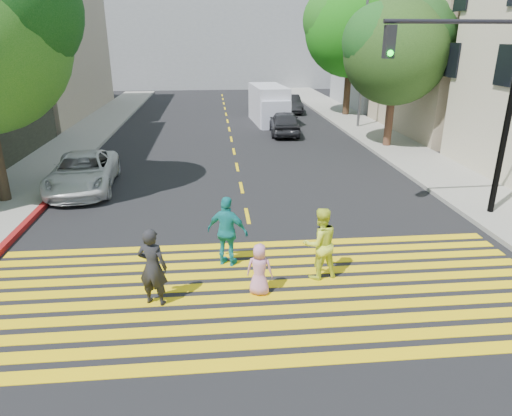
{
  "coord_description": "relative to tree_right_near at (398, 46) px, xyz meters",
  "views": [
    {
      "loc": [
        -1.03,
        -7.86,
        5.51
      ],
      "look_at": [
        0.0,
        3.0,
        1.4
      ],
      "focal_mm": 32.0,
      "sensor_mm": 36.0,
      "label": 1
    }
  ],
  "objects": [
    {
      "name": "ground",
      "position": [
        -8.15,
        -15.11,
        -5.06
      ],
      "size": [
        120.0,
        120.0,
        0.0
      ],
      "primitive_type": "plane",
      "color": "black"
    },
    {
      "name": "sidewalk_left",
      "position": [
        -16.65,
        6.89,
        -4.99
      ],
      "size": [
        3.0,
        40.0,
        0.15
      ],
      "primitive_type": "cube",
      "color": "gray",
      "rests_on": "ground"
    },
    {
      "name": "sidewalk_right",
      "position": [
        0.35,
        -0.11,
        -4.99
      ],
      "size": [
        3.0,
        60.0,
        0.15
      ],
      "primitive_type": "cube",
      "color": "gray",
      "rests_on": "ground"
    },
    {
      "name": "curb_red",
      "position": [
        -15.05,
        -9.11,
        -4.98
      ],
      "size": [
        0.2,
        8.0,
        0.16
      ],
      "primitive_type": "cube",
      "color": "maroon",
      "rests_on": "ground"
    },
    {
      "name": "crosswalk",
      "position": [
        -8.15,
        -13.84,
        -5.06
      ],
      "size": [
        13.4,
        5.3,
        0.01
      ],
      "color": "yellow",
      "rests_on": "ground"
    },
    {
      "name": "lane_line",
      "position": [
        -8.15,
        7.39,
        -5.06
      ],
      "size": [
        0.12,
        34.4,
        0.01
      ],
      "color": "yellow",
      "rests_on": "ground"
    },
    {
      "name": "building_right_tan",
      "position": [
        6.85,
        3.89,
        -0.06
      ],
      "size": [
        10.0,
        10.0,
        10.0
      ],
      "primitive_type": "cube",
      "color": "tan",
      "rests_on": "ground"
    },
    {
      "name": "building_right_grey",
      "position": [
        6.85,
        14.89,
        -0.06
      ],
      "size": [
        10.0,
        10.0,
        10.0
      ],
      "primitive_type": "cube",
      "color": "gray",
      "rests_on": "ground"
    },
    {
      "name": "backdrop_block",
      "position": [
        -8.15,
        32.89,
        0.94
      ],
      "size": [
        30.0,
        8.0,
        12.0
      ],
      "primitive_type": "cube",
      "color": "gray",
      "rests_on": "ground"
    },
    {
      "name": "tree_right_near",
      "position": [
        0.0,
        0.0,
        0.0
      ],
      "size": [
        6.15,
        5.77,
        7.48
      ],
      "rotation": [
        0.0,
        0.0,
        -0.13
      ],
      "color": "#3D301C",
      "rests_on": "ground"
    },
    {
      "name": "tree_right_far",
      "position": [
        0.71,
        10.2,
        1.24
      ],
      "size": [
        8.25,
        7.92,
        9.33
      ],
      "rotation": [
        0.0,
        0.0,
        -0.27
      ],
      "color": "black",
      "rests_on": "ground"
    },
    {
      "name": "pedestrian_man",
      "position": [
        -10.57,
        -14.13,
        -4.17
      ],
      "size": [
        0.75,
        0.61,
        1.78
      ],
      "primitive_type": "imported",
      "rotation": [
        0.0,
        0.0,
        2.81
      ],
      "color": "black",
      "rests_on": "ground"
    },
    {
      "name": "pedestrian_woman",
      "position": [
        -6.73,
        -13.31,
        -4.17
      ],
      "size": [
        1.0,
        0.86,
        1.79
      ],
      "primitive_type": "imported",
      "rotation": [
        0.0,
        0.0,
        3.37
      ],
      "color": "#DEEE3B",
      "rests_on": "ground"
    },
    {
      "name": "pedestrian_child",
      "position": [
        -8.25,
        -13.93,
        -4.45
      ],
      "size": [
        0.68,
        0.53,
        1.22
      ],
      "primitive_type": "imported",
      "rotation": [
        0.0,
        0.0,
        2.88
      ],
      "color": "pink",
      "rests_on": "ground"
    },
    {
      "name": "pedestrian_extra",
      "position": [
        -8.91,
        -12.45,
        -4.14
      ],
      "size": [
        1.16,
        0.85,
        1.84
      ],
      "primitive_type": "imported",
      "rotation": [
        0.0,
        0.0,
        2.71
      ],
      "color": "teal",
      "rests_on": "ground"
    },
    {
      "name": "white_sedan",
      "position": [
        -14.17,
        -5.72,
        -4.38
      ],
      "size": [
        2.65,
        5.07,
        1.36
      ],
      "primitive_type": "imported",
      "rotation": [
        0.0,
        0.0,
        0.08
      ],
      "color": "silver",
      "rests_on": "ground"
    },
    {
      "name": "dark_car_near",
      "position": [
        -4.93,
        3.94,
        -4.35
      ],
      "size": [
        1.98,
        4.28,
        1.42
      ],
      "primitive_type": "imported",
      "rotation": [
        0.0,
        0.0,
        3.07
      ],
      "color": "black",
      "rests_on": "ground"
    },
    {
      "name": "silver_car",
      "position": [
        -4.88,
        14.27,
        -4.4
      ],
      "size": [
        2.54,
        4.79,
        1.32
      ],
      "primitive_type": "imported",
      "rotation": [
        0.0,
        0.0,
        3.3
      ],
      "color": "gray",
      "rests_on": "ground"
    },
    {
      "name": "dark_car_parked",
      "position": [
        -3.15,
        12.36,
        -4.41
      ],
      "size": [
        1.41,
        3.97,
        1.31
      ],
      "primitive_type": "imported",
      "rotation": [
        0.0,
        0.0,
        -0.01
      ],
      "color": "black",
      "rests_on": "ground"
    },
    {
      "name": "white_van",
      "position": [
        -5.37,
        7.83,
        -3.9
      ],
      "size": [
        2.31,
        5.33,
        2.46
      ],
      "rotation": [
        0.0,
        0.0,
        0.07
      ],
      "color": "silver",
      "rests_on": "ground"
    },
    {
      "name": "traffic_signal",
      "position": [
        -1.4,
        -9.86,
        -0.97
      ],
      "size": [
        4.31,
        0.45,
        6.32
      ],
      "rotation": [
        0.0,
        0.0,
        0.03
      ],
      "color": "black",
      "rests_on": "ground"
    },
    {
      "name": "street_lamp",
      "position": [
        -0.15,
        5.35,
        -0.02
      ],
      "size": [
        1.99,
        0.36,
        8.79
      ],
      "rotation": [
        0.0,
        0.0,
        0.09
      ],
      "color": "#58585B",
      "rests_on": "ground"
    }
  ]
}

